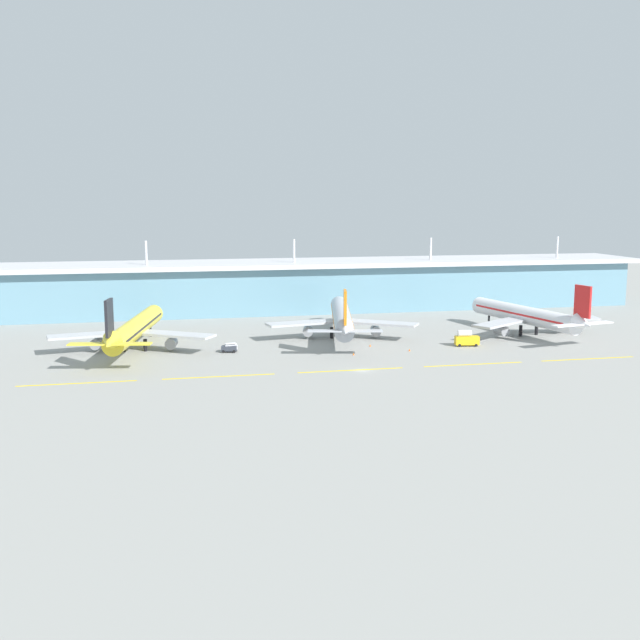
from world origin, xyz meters
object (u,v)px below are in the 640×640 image
Objects in this scene: pushback_tug at (229,349)px; safety_cone_nose_front at (354,354)px; airliner_far at (526,315)px; fuel_truck at (466,339)px; baggage_cart at (231,347)px; safety_cone_left_wingtip at (409,350)px; airliner_near at (135,329)px; airliner_middle at (342,318)px; safety_cone_right_wingtip at (370,345)px.

safety_cone_nose_front is at bearing -18.40° from pushback_tug.
airliner_far is at bearing 4.96° from pushback_tug.
baggage_cart is at bearing 174.88° from fuel_truck.
airliner_far is at bearing 21.01° from safety_cone_left_wingtip.
airliner_middle is (64.21, 7.75, 0.00)m from airliner_near.
airliner_middle reaches higher than safety_cone_left_wingtip.
pushback_tug is at bearing -156.53° from airliner_middle.
airliner_near is 0.96× the size of airliner_middle.
airliner_far reaches higher than safety_cone_right_wingtip.
airliner_middle and airliner_far have the same top height.
airliner_middle is 17.72× the size of baggage_cart.
airliner_near and airliner_middle have the same top height.
safety_cone_left_wingtip is 17.63m from safety_cone_nose_front.
airliner_middle reaches higher than safety_cone_nose_front.
safety_cone_left_wingtip is at bearing 7.43° from safety_cone_nose_front.
fuel_truck reaches higher than safety_cone_left_wingtip.
safety_cone_right_wingtip is (-9.41, 8.98, 0.00)m from safety_cone_left_wingtip.
airliner_far reaches higher than safety_cone_nose_front.
pushback_tug is at bearing -17.74° from airliner_near.
fuel_truck is 1.57× the size of pushback_tug.
airliner_far reaches higher than safety_cone_left_wingtip.
safety_cone_nose_front is (-3.14, -27.72, -6.10)m from airliner_middle.
airliner_near is at bearing 171.85° from fuel_truck.
airliner_middle is at bearing 6.88° from airliner_near.
fuel_truck is at bearing 9.21° from safety_cone_nose_front.
airliner_near is 13.71× the size of pushback_tug.
safety_cone_right_wingtip is at bearing -1.41° from baggage_cart.
airliner_far is at bearing 4.48° from baggage_cart.
fuel_truck is at bearing -32.92° from airliner_middle.
airliner_near is at bearing 172.82° from safety_cone_right_wingtip.
safety_cone_left_wingtip is 13.01m from safety_cone_right_wingtip.
airliner_near is 16.94× the size of baggage_cart.
safety_cone_nose_front and safety_cone_right_wingtip have the same top height.
airliner_near is 28.76m from baggage_cart.
safety_cone_right_wingtip is (42.44, -0.17, -0.75)m from pushback_tug.
fuel_truck reaches higher than pushback_tug.
fuel_truck is at bearing -8.15° from airliner_near.
safety_cone_nose_front is (34.37, -11.43, -0.75)m from pushback_tug.
pushback_tug is (-37.51, -16.28, -5.35)m from airliner_middle.
airliner_far is 84.90× the size of safety_cone_nose_front.
fuel_truck is 37.28m from safety_cone_nose_front.
airliner_near is 1.10× the size of airliner_far.
airliner_near is 8.74× the size of fuel_truck.
airliner_near is at bearing 162.26° from pushback_tug.
pushback_tug is (-97.77, -8.48, -5.34)m from airliner_far.
safety_cone_nose_front is 13.85m from safety_cone_right_wingtip.
safety_cone_right_wingtip is at bearing -0.23° from pushback_tug.
baggage_cart is 36.01m from safety_cone_nose_front.
safety_cone_right_wingtip is (-28.68, 5.30, -1.91)m from fuel_truck.
airliner_far is 84.90× the size of safety_cone_left_wingtip.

